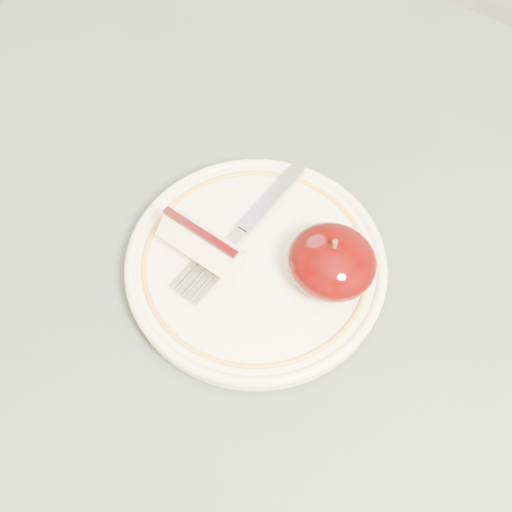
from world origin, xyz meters
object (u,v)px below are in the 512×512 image
Objects in this scene: table at (252,378)px; apple_half at (332,262)px; plate at (256,265)px; fork at (241,232)px.

apple_half is at bearing 71.23° from table.
apple_half is at bearing 23.00° from plate.
fork reaches higher than table.
table is 12.58× the size of apple_half.
fork is at bearing 149.74° from plate.
table is 0.14m from fork.
apple_half reaches higher than plate.
plate is 0.07m from apple_half.
plate is (-0.03, 0.05, 0.10)m from table.
plate is 0.03m from fork.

